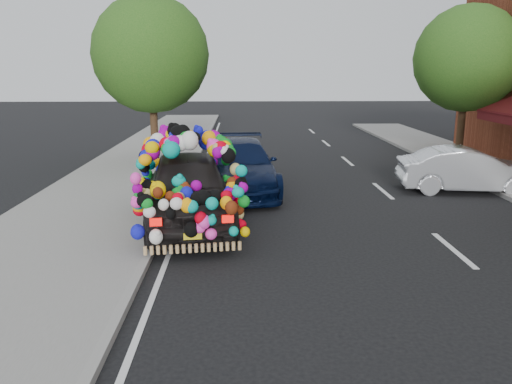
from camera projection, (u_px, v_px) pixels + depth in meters
ground at (272, 252)px, 9.76m from camera, size 100.00×100.00×0.00m
sidewalk at (50, 252)px, 9.61m from camera, size 4.00×60.00×0.12m
kerb at (151, 250)px, 9.67m from camera, size 0.15×60.00×0.13m
lane_markings at (453, 250)px, 9.87m from camera, size 6.00×50.00×0.01m
tree_near_sidewalk at (151, 55)px, 17.92m from camera, size 4.20×4.20×6.13m
tree_far_b at (467, 59)px, 18.80m from camera, size 4.00×4.00×5.90m
plush_art_car at (188, 173)px, 11.37m from camera, size 2.89×5.24×2.28m
navy_sedan at (240, 166)px, 14.66m from camera, size 2.36×5.18×1.47m
silver_hatchback at (468, 170)px, 14.47m from camera, size 4.07×1.86×1.29m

